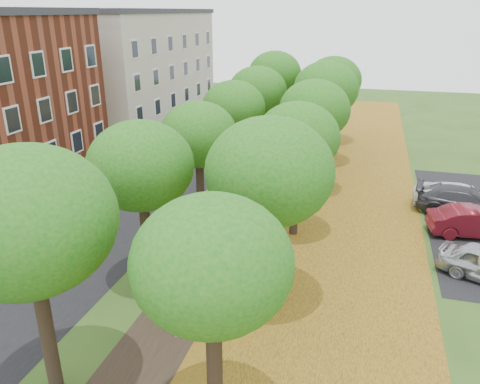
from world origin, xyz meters
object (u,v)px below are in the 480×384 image
Objects in this scene: bench at (186,314)px; car_grey at (465,202)px; car_white at (464,199)px; car_red at (475,222)px.

bench is 16.75m from car_grey.
car_white reaches higher than bench.
car_white is (0.00, 0.46, -0.01)m from car_grey.
car_grey reaches higher than car_red.
bench is 0.38× the size of car_red.
bench is at bearing 148.49° from car_white.
car_white is at bearing -7.18° from car_red.
car_red is 0.86× the size of car_grey.
car_red is at bearing -52.15° from bench.
car_grey is (-0.07, 2.60, 0.02)m from car_red.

